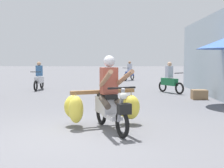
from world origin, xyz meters
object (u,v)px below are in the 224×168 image
motorbike_distant_ahead_left (129,73)px  motorbike_distant_ahead_right (170,80)px  motorbike_distant_far_ahead (39,78)px  motorbike_main_loaded (106,103)px  produce_crate (199,95)px

motorbike_distant_ahead_left → motorbike_distant_ahead_right: same height
motorbike_distant_ahead_right → motorbike_distant_far_ahead: (-6.27, 1.09, 0.00)m
motorbike_main_loaded → motorbike_distant_far_ahead: size_ratio=1.12×
motorbike_main_loaded → motorbike_distant_far_ahead: (-3.72, 7.60, 0.03)m
motorbike_distant_ahead_left → motorbike_distant_far_ahead: (-4.71, -6.49, 0.00)m
produce_crate → motorbike_distant_far_ahead: bearing=156.1°
motorbike_distant_ahead_right → produce_crate: 2.20m
motorbike_main_loaded → produce_crate: motorbike_main_loaded is taller
motorbike_distant_ahead_left → motorbike_distant_far_ahead: bearing=-125.9°
motorbike_distant_ahead_right → motorbike_distant_far_ahead: size_ratio=0.87×
motorbike_distant_ahead_left → produce_crate: size_ratio=2.60×
motorbike_distant_ahead_right → produce_crate: (0.76, -2.02, -0.39)m
motorbike_main_loaded → produce_crate: size_ratio=3.25×
motorbike_main_loaded → motorbike_distant_ahead_left: motorbike_main_loaded is taller
motorbike_distant_ahead_left → motorbike_distant_ahead_right: bearing=-78.4°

